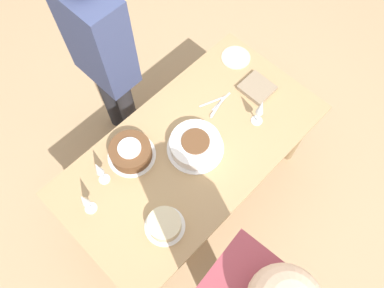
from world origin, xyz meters
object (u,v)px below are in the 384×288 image
at_px(cake_back_decorated, 164,224).
at_px(wine_glass_far, 99,169).
at_px(wine_glass_near, 85,201).
at_px(wine_glass_extra, 261,108).
at_px(cake_center_white, 195,145).
at_px(cake_front_chocolate, 131,152).
at_px(person_cutting, 102,53).

bearing_deg(cake_back_decorated, wine_glass_far, -82.99).
bearing_deg(wine_glass_far, wine_glass_near, 25.83).
distance_m(wine_glass_far, wine_glass_extra, 0.95).
relative_size(cake_center_white, wine_glass_extra, 1.51).
xyz_separation_m(cake_center_white, wine_glass_extra, (-0.39, 0.14, 0.10)).
distance_m(cake_front_chocolate, person_cutting, 0.62).
bearing_deg(cake_center_white, wine_glass_extra, 160.51).
distance_m(cake_back_decorated, person_cutting, 1.07).
height_order(cake_back_decorated, wine_glass_extra, wine_glass_extra).
relative_size(wine_glass_near, person_cutting, 0.14).
height_order(cake_center_white, cake_front_chocolate, cake_front_chocolate).
relative_size(cake_front_chocolate, person_cutting, 0.18).
bearing_deg(person_cutting, cake_center_white, 0.42).
height_order(cake_front_chocolate, cake_back_decorated, cake_front_chocolate).
bearing_deg(cake_front_chocolate, cake_center_white, 141.51).
height_order(cake_front_chocolate, wine_glass_extra, wine_glass_extra).
height_order(cake_center_white, person_cutting, person_cutting).
xyz_separation_m(wine_glass_near, person_cutting, (-0.64, -0.61, 0.07)).
relative_size(cake_center_white, wine_glass_near, 1.56).
bearing_deg(cake_center_white, cake_front_chocolate, -38.49).
relative_size(cake_back_decorated, wine_glass_near, 1.02).
height_order(cake_center_white, wine_glass_near, wine_glass_near).
xyz_separation_m(wine_glass_near, wine_glass_extra, (-1.04, 0.29, 0.01)).
bearing_deg(cake_center_white, wine_glass_far, -24.97).
bearing_deg(person_cutting, wine_glass_near, -46.83).
bearing_deg(cake_center_white, cake_back_decorated, 24.73).
height_order(cake_front_chocolate, person_cutting, person_cutting).
distance_m(wine_glass_near, wine_glass_extra, 1.08).
xyz_separation_m(wine_glass_far, wine_glass_extra, (-0.88, 0.37, -0.01)).
distance_m(cake_front_chocolate, wine_glass_near, 0.38).
distance_m(wine_glass_near, wine_glass_far, 0.18).
bearing_deg(wine_glass_extra, wine_glass_far, -22.61).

